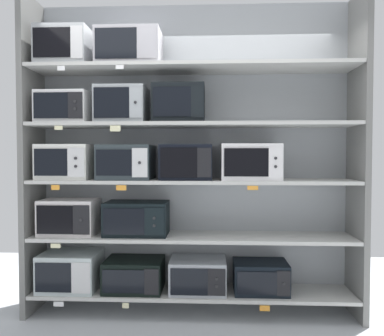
{
  "coord_description": "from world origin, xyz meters",
  "views": [
    {
      "loc": [
        0.17,
        -3.42,
        1.41
      ],
      "look_at": [
        0.0,
        0.0,
        1.29
      ],
      "focal_mm": 36.68,
      "sensor_mm": 36.0,
      "label": 1
    }
  ],
  "objects_px": {
    "microwave_0": "(71,270)",
    "microwave_3": "(260,277)",
    "microwave_1": "(134,274)",
    "microwave_9": "(250,162)",
    "microwave_7": "(127,162)",
    "microwave_8": "(186,162)",
    "microwave_11": "(122,105)",
    "microwave_14": "(129,49)",
    "microwave_6": "(67,162)",
    "microwave_13": "(65,48)",
    "microwave_10": "(66,108)",
    "microwave_2": "(198,275)",
    "microwave_4": "(69,217)",
    "microwave_12": "(179,104)",
    "microwave_5": "(137,218)"
  },
  "relations": [
    {
      "from": "microwave_8",
      "to": "microwave_9",
      "type": "height_order",
      "value": "microwave_9"
    },
    {
      "from": "microwave_0",
      "to": "microwave_6",
      "type": "xyz_separation_m",
      "value": [
        -0.02,
        0.0,
        0.97
      ]
    },
    {
      "from": "microwave_0",
      "to": "microwave_14",
      "type": "height_order",
      "value": "microwave_14"
    },
    {
      "from": "microwave_4",
      "to": "microwave_8",
      "type": "height_order",
      "value": "microwave_8"
    },
    {
      "from": "microwave_3",
      "to": "microwave_10",
      "type": "height_order",
      "value": "microwave_10"
    },
    {
      "from": "microwave_4",
      "to": "microwave_7",
      "type": "height_order",
      "value": "microwave_7"
    },
    {
      "from": "microwave_1",
      "to": "microwave_6",
      "type": "xyz_separation_m",
      "value": [
        -0.6,
        -0.0,
        1.0
      ]
    },
    {
      "from": "microwave_3",
      "to": "microwave_12",
      "type": "distance_m",
      "value": 1.67
    },
    {
      "from": "microwave_6",
      "to": "microwave_4",
      "type": "bearing_deg",
      "value": -0.66
    },
    {
      "from": "microwave_0",
      "to": "microwave_1",
      "type": "height_order",
      "value": "microwave_0"
    },
    {
      "from": "microwave_2",
      "to": "microwave_12",
      "type": "relative_size",
      "value": 1.1
    },
    {
      "from": "microwave_2",
      "to": "microwave_9",
      "type": "distance_m",
      "value": 1.09
    },
    {
      "from": "microwave_8",
      "to": "microwave_7",
      "type": "bearing_deg",
      "value": 179.96
    },
    {
      "from": "microwave_2",
      "to": "microwave_6",
      "type": "distance_m",
      "value": 1.53
    },
    {
      "from": "microwave_7",
      "to": "microwave_8",
      "type": "height_order",
      "value": "microwave_8"
    },
    {
      "from": "microwave_8",
      "to": "microwave_14",
      "type": "bearing_deg",
      "value": 179.99
    },
    {
      "from": "microwave_2",
      "to": "microwave_14",
      "type": "bearing_deg",
      "value": 179.99
    },
    {
      "from": "microwave_3",
      "to": "microwave_6",
      "type": "height_order",
      "value": "microwave_6"
    },
    {
      "from": "microwave_13",
      "to": "microwave_9",
      "type": "bearing_deg",
      "value": -0.0
    },
    {
      "from": "microwave_4",
      "to": "microwave_7",
      "type": "bearing_deg",
      "value": 0.03
    },
    {
      "from": "microwave_1",
      "to": "microwave_7",
      "type": "relative_size",
      "value": 1.11
    },
    {
      "from": "microwave_6",
      "to": "microwave_7",
      "type": "xyz_separation_m",
      "value": [
        0.53,
        0.0,
        -0.0
      ]
    },
    {
      "from": "microwave_1",
      "to": "microwave_9",
      "type": "height_order",
      "value": "microwave_9"
    },
    {
      "from": "microwave_1",
      "to": "microwave_4",
      "type": "xyz_separation_m",
      "value": [
        -0.58,
        -0.0,
        0.51
      ]
    },
    {
      "from": "microwave_8",
      "to": "microwave_9",
      "type": "xyz_separation_m",
      "value": [
        0.55,
        0.0,
        0.0
      ]
    },
    {
      "from": "microwave_11",
      "to": "microwave_14",
      "type": "xyz_separation_m",
      "value": [
        0.07,
        0.0,
        0.49
      ]
    },
    {
      "from": "microwave_3",
      "to": "microwave_5",
      "type": "relative_size",
      "value": 0.85
    },
    {
      "from": "microwave_14",
      "to": "microwave_13",
      "type": "bearing_deg",
      "value": 179.98
    },
    {
      "from": "microwave_0",
      "to": "microwave_7",
      "type": "bearing_deg",
      "value": 0.01
    },
    {
      "from": "microwave_4",
      "to": "microwave_7",
      "type": "distance_m",
      "value": 0.71
    },
    {
      "from": "microwave_2",
      "to": "microwave_4",
      "type": "relative_size",
      "value": 1.01
    },
    {
      "from": "microwave_6",
      "to": "microwave_10",
      "type": "distance_m",
      "value": 0.48
    },
    {
      "from": "microwave_14",
      "to": "microwave_0",
      "type": "bearing_deg",
      "value": 179.98
    },
    {
      "from": "microwave_5",
      "to": "microwave_8",
      "type": "bearing_deg",
      "value": -0.03
    },
    {
      "from": "microwave_10",
      "to": "microwave_14",
      "type": "distance_m",
      "value": 0.76
    },
    {
      "from": "microwave_7",
      "to": "microwave_12",
      "type": "height_order",
      "value": "microwave_12"
    },
    {
      "from": "microwave_10",
      "to": "microwave_12",
      "type": "bearing_deg",
      "value": 0.01
    },
    {
      "from": "microwave_11",
      "to": "microwave_8",
      "type": "bearing_deg",
      "value": -0.0
    },
    {
      "from": "microwave_0",
      "to": "microwave_1",
      "type": "relative_size",
      "value": 0.99
    },
    {
      "from": "microwave_1",
      "to": "microwave_3",
      "type": "distance_m",
      "value": 1.11
    },
    {
      "from": "microwave_3",
      "to": "microwave_4",
      "type": "relative_size",
      "value": 0.97
    },
    {
      "from": "microwave_0",
      "to": "microwave_9",
      "type": "bearing_deg",
      "value": -0.0
    },
    {
      "from": "microwave_3",
      "to": "microwave_6",
      "type": "bearing_deg",
      "value": -180.0
    },
    {
      "from": "microwave_0",
      "to": "microwave_3",
      "type": "relative_size",
      "value": 1.07
    },
    {
      "from": "microwave_8",
      "to": "microwave_11",
      "type": "xyz_separation_m",
      "value": [
        -0.57,
        0.0,
        0.5
      ]
    },
    {
      "from": "microwave_8",
      "to": "microwave_0",
      "type": "bearing_deg",
      "value": 179.99
    },
    {
      "from": "microwave_4",
      "to": "microwave_9",
      "type": "distance_m",
      "value": 1.67
    },
    {
      "from": "microwave_0",
      "to": "microwave_3",
      "type": "distance_m",
      "value": 1.69
    },
    {
      "from": "microwave_1",
      "to": "microwave_6",
      "type": "height_order",
      "value": "microwave_6"
    },
    {
      "from": "microwave_0",
      "to": "microwave_9",
      "type": "distance_m",
      "value": 1.86
    }
  ]
}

